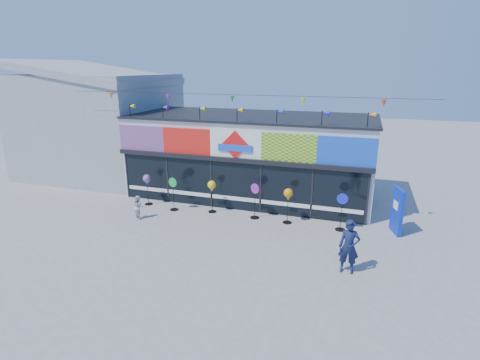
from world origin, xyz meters
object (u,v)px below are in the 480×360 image
at_px(blue_sign, 397,211).
at_px(child, 138,207).
at_px(spinner_3, 255,200).
at_px(adult_man, 349,247).
at_px(spinner_4, 288,196).
at_px(spinner_1, 173,193).
at_px(spinner_2, 212,187).
at_px(spinner_0, 147,181).
at_px(spinner_5, 341,211).

height_order(blue_sign, child, blue_sign).
bearing_deg(spinner_3, adult_man, -39.95).
xyz_separation_m(spinner_4, adult_man, (2.64, -3.36, -0.33)).
relative_size(spinner_1, spinner_2, 1.04).
xyz_separation_m(blue_sign, adult_man, (-1.68, -3.74, -0.04)).
bearing_deg(child, adult_man, -160.37).
distance_m(blue_sign, spinner_0, 11.19).
relative_size(spinner_0, spinner_3, 0.95).
distance_m(spinner_2, spinner_5, 5.76).
distance_m(spinner_2, spinner_4, 3.54).
relative_size(spinner_3, spinner_4, 1.03).
xyz_separation_m(spinner_2, child, (-2.81, -1.67, -0.68)).
bearing_deg(spinner_0, spinner_1, -10.62).
xyz_separation_m(spinner_1, spinner_3, (3.86, 0.24, 0.01)).
relative_size(spinner_3, child, 1.53).
xyz_separation_m(blue_sign, spinner_4, (-4.32, -0.37, 0.30)).
bearing_deg(spinner_2, spinner_4, -2.69).
distance_m(spinner_1, spinner_4, 5.35).
height_order(spinner_1, spinner_4, spinner_1).
bearing_deg(spinner_4, adult_man, -51.89).
height_order(blue_sign, spinner_3, blue_sign).
relative_size(spinner_0, child, 1.45).
height_order(spinner_4, spinner_5, spinner_5).
bearing_deg(spinner_5, spinner_1, -179.25).
bearing_deg(spinner_3, spinner_1, -176.45).
xyz_separation_m(spinner_1, spinner_2, (1.80, 0.32, 0.37)).
bearing_deg(spinner_0, spinner_5, -1.18).
height_order(spinner_0, spinner_2, spinner_0).
distance_m(spinner_0, spinner_2, 3.33).
relative_size(blue_sign, adult_man, 1.03).
relative_size(spinner_3, adult_man, 0.88).
relative_size(spinner_2, spinner_4, 0.97).
bearing_deg(spinner_3, spinner_0, 179.49).
relative_size(spinner_0, spinner_4, 0.98).
distance_m(spinner_3, spinner_4, 1.53).
relative_size(spinner_1, adult_man, 0.87).
bearing_deg(spinner_3, spinner_5, -2.17).
xyz_separation_m(spinner_0, spinner_2, (3.33, 0.03, -0.01)).
xyz_separation_m(spinner_4, spinner_5, (2.20, -0.06, -0.40)).
height_order(blue_sign, spinner_0, blue_sign).
xyz_separation_m(spinner_0, child, (0.51, -1.63, -0.69)).
height_order(spinner_1, adult_man, adult_man).
xyz_separation_m(spinner_3, spinner_4, (1.48, -0.08, 0.39)).
bearing_deg(spinner_4, spinner_3, 176.74).
distance_m(spinner_1, child, 1.71).
bearing_deg(blue_sign, spinner_2, 164.63).
distance_m(blue_sign, spinner_4, 4.34).
relative_size(blue_sign, spinner_5, 1.18).
relative_size(spinner_4, spinner_5, 0.98).
xyz_separation_m(blue_sign, spinner_0, (-11.18, -0.24, 0.27)).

